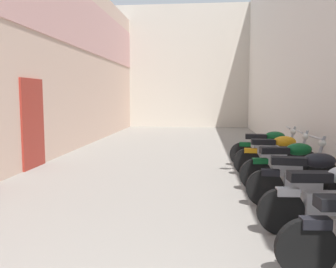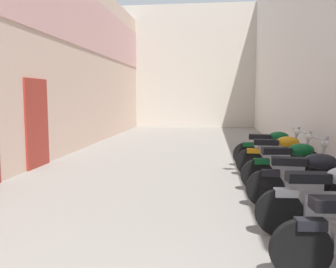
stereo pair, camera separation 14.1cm
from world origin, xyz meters
name	(u,v)px [view 1 (the left image)]	position (x,y,z in m)	size (l,w,h in m)	color
ground_plane	(169,170)	(0.00, 7.85, 0.00)	(35.71, 35.71, 0.00)	gray
building_left	(55,53)	(-3.57, 9.79, 3.05)	(0.45, 19.71, 6.07)	beige
building_right	(303,30)	(3.58, 9.85, 3.59)	(0.45, 19.71, 7.18)	beige
building_far_end	(189,68)	(0.00, 20.71, 3.45)	(9.76, 2.00, 6.90)	beige
motorcycle_third	(332,197)	(2.44, 4.04, 0.50)	(1.85, 0.58, 1.04)	black
motorcycle_fourth	(307,178)	(2.44, 5.09, 0.50)	(1.85, 0.58, 1.04)	black
motorcycle_fifth	(289,164)	(2.44, 6.22, 0.50)	(1.85, 0.58, 1.04)	black
motorcycle_sixth	(276,154)	(2.44, 7.40, 0.50)	(1.85, 0.58, 1.04)	black
motorcycle_seventh	(268,147)	(2.44, 8.44, 0.50)	(1.85, 0.58, 1.04)	black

